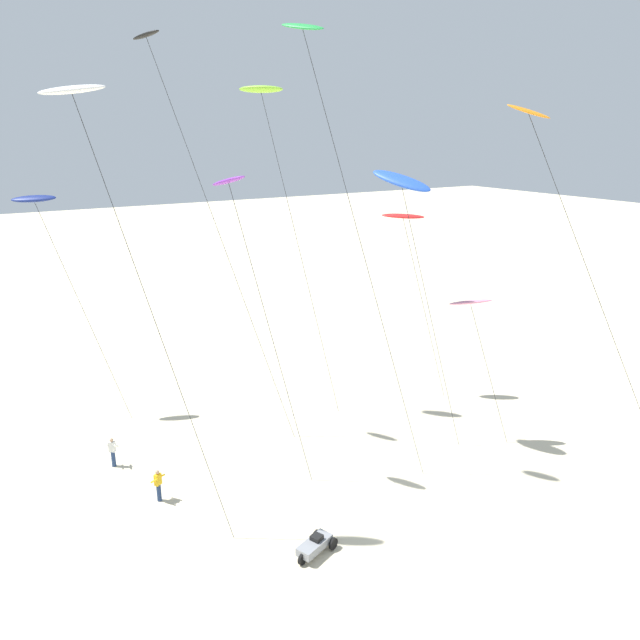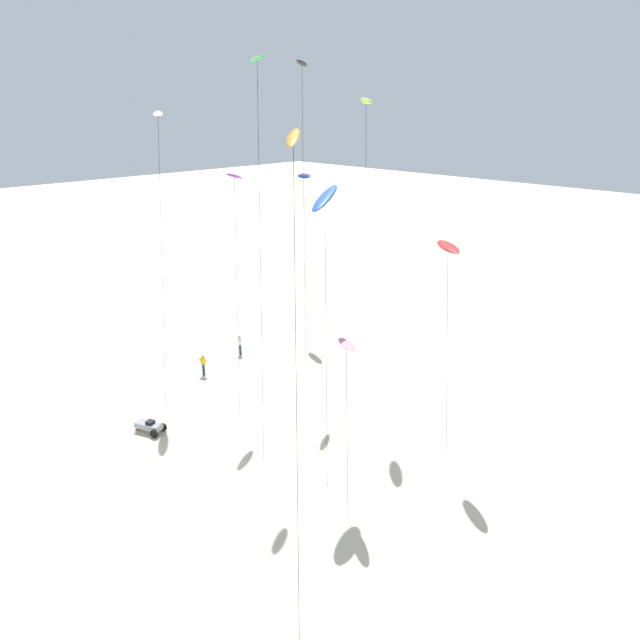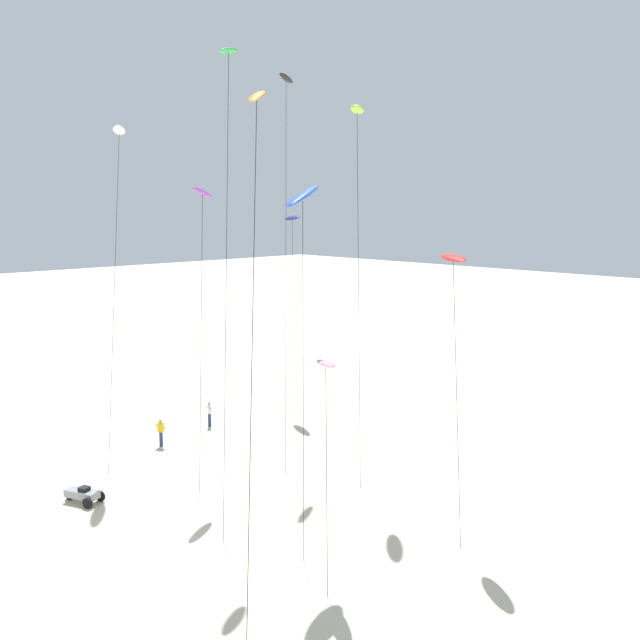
# 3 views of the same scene
# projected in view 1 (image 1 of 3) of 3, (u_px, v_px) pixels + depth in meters

# --- Properties ---
(ground_plane) EXTENTS (260.00, 260.00, 0.00)m
(ground_plane) POSITION_uv_depth(u_px,v_px,m) (432.00, 520.00, 27.86)
(ground_plane) COLOR beige
(kite_lime) EXTENTS (4.59, 4.37, 19.65)m
(kite_lime) POSITION_uv_depth(u_px,v_px,m) (262.00, 92.00, 33.91)
(kite_lime) COLOR #8CD833
(kite_lime) RESTS_ON ground
(kite_blue) EXTENTS (4.05, 4.32, 15.47)m
(kite_blue) POSITION_uv_depth(u_px,v_px,m) (402.00, 182.00, 30.93)
(kite_blue) COLOR blue
(kite_blue) RESTS_ON ground
(kite_black) EXTENTS (6.11, 6.03, 22.02)m
(kite_black) POSITION_uv_depth(u_px,v_px,m) (152.00, 52.00, 30.66)
(kite_black) COLOR black
(kite_black) RESTS_ON ground
(kite_white) EXTENTS (5.28, 4.76, 18.88)m
(kite_white) POSITION_uv_depth(u_px,v_px,m) (74.00, 96.00, 22.22)
(kite_white) COLOR white
(kite_white) RESTS_ON ground
(kite_green) EXTENTS (5.44, 5.37, 21.86)m
(kite_green) POSITION_uv_depth(u_px,v_px,m) (306.00, 41.00, 26.63)
(kite_green) COLOR green
(kite_green) RESTS_ON ground
(kite_navy) EXTENTS (4.83, 4.13, 13.73)m
(kite_navy) POSITION_uv_depth(u_px,v_px,m) (34.00, 200.00, 34.73)
(kite_navy) COLOR navy
(kite_navy) RESTS_ON ground
(kite_purple) EXTENTS (3.47, 3.62, 15.34)m
(kite_purple) POSITION_uv_depth(u_px,v_px,m) (230.00, 188.00, 27.42)
(kite_purple) COLOR purple
(kite_purple) RESTS_ON ground
(kite_orange) EXTENTS (7.11, 6.77, 18.41)m
(kite_orange) POSITION_uv_depth(u_px,v_px,m) (534.00, 125.00, 27.48)
(kite_orange) COLOR orange
(kite_orange) RESTS_ON ground
(kite_pink) EXTENTS (3.08, 2.75, 8.54)m
(kite_pink) POSITION_uv_depth(u_px,v_px,m) (471.00, 303.00, 32.90)
(kite_pink) COLOR pink
(kite_pink) RESTS_ON ground
(kite_red) EXTENTS (3.72, 3.34, 12.25)m
(kite_red) POSITION_uv_depth(u_px,v_px,m) (403.00, 217.00, 37.98)
(kite_red) COLOR red
(kite_red) RESTS_ON ground
(kite_flyer_nearest) EXTENTS (0.71, 0.70, 1.67)m
(kite_flyer_nearest) POSITION_uv_depth(u_px,v_px,m) (113.00, 451.00, 32.09)
(kite_flyer_nearest) COLOR navy
(kite_flyer_nearest) RESTS_ON ground
(kite_flyer_middle) EXTENTS (0.71, 0.70, 1.67)m
(kite_flyer_middle) POSITION_uv_depth(u_px,v_px,m) (158.00, 484.00, 29.08)
(kite_flyer_middle) COLOR navy
(kite_flyer_middle) RESTS_ON ground
(beach_buggy) EXTENTS (2.12, 1.49, 0.82)m
(beach_buggy) POSITION_uv_depth(u_px,v_px,m) (315.00, 545.00, 25.57)
(beach_buggy) COLOR gray
(beach_buggy) RESTS_ON ground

